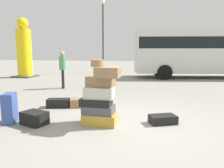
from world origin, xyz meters
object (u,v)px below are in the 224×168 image
Objects in this scene: suitcase_brown_foreground_far at (83,103)px; person_bearded_onlooker at (63,66)px; suitcase_black_right_side at (35,118)px; suitcase_navy_behind_tower at (10,108)px; suitcase_black_foreground_near at (163,119)px; yellow_dummy_statue at (24,51)px; parked_bus at (210,50)px; lamp_post at (103,25)px; suitcase_tower at (100,98)px; suitcase_black_white_trunk at (58,103)px.

person_bearded_onlooker is at bearing 105.93° from suitcase_brown_foreground_far.
suitcase_navy_behind_tower is (-0.60, -0.03, 0.20)m from suitcase_black_right_side.
yellow_dummy_statue is (-9.06, 7.62, 1.64)m from suitcase_black_foreground_near.
person_bearded_onlooker is at bearing -151.30° from parked_bus.
lamp_post is at bearing 156.24° from parked_bus.
suitcase_tower is at bearing 170.53° from suitcase_black_foreground_near.
suitcase_black_foreground_near is (2.80, 0.74, -0.05)m from suitcase_black_right_side.
parked_bus is at bearing 41.54° from suitcase_black_white_trunk.
suitcase_brown_foreground_far is 0.45× the size of person_bearded_onlooker.
suitcase_brown_foreground_far is at bearing 91.69° from suitcase_black_right_side.
suitcase_navy_behind_tower is at bearing -168.96° from suitcase_tower.
person_bearded_onlooker is (-1.66, 4.71, 0.86)m from suitcase_black_right_side.
suitcase_black_white_trunk is at bearing 53.38° from suitcase_navy_behind_tower.
yellow_dummy_statue is 0.39× the size of parked_bus.
suitcase_navy_behind_tower is at bearing -83.69° from lamp_post.
suitcase_brown_foreground_far is at bearing 131.88° from suitcase_black_foreground_near.
suitcase_black_foreground_near is 11.95m from yellow_dummy_statue.
lamp_post is (-1.80, 11.14, 3.70)m from suitcase_black_white_trunk.
person_bearded_onlooker is (-3.08, 4.35, 0.42)m from suitcase_tower.
suitcase_black_foreground_near is at bearing -40.05° from yellow_dummy_statue.
suitcase_tower is 2.10× the size of suitcase_navy_behind_tower.
person_bearded_onlooker reaches higher than suitcase_black_right_side.
suitcase_black_right_side is at bearing -19.22° from suitcase_navy_behind_tower.
suitcase_black_right_side is 0.79× the size of suitcase_navy_behind_tower.
suitcase_black_white_trunk is 11.88m from lamp_post.
suitcase_brown_foreground_far reaches higher than suitcase_black_foreground_near.
lamp_post reaches higher than suitcase_tower.
suitcase_brown_foreground_far is 11.79m from lamp_post.
suitcase_black_right_side is 2.90m from suitcase_black_foreground_near.
parked_bus reaches higher than suitcase_navy_behind_tower.
suitcase_black_right_side is (-1.43, -0.36, -0.45)m from suitcase_tower.
suitcase_tower is at bearing -46.12° from yellow_dummy_statue.
parked_bus is at bearing 79.49° from suitcase_black_right_side.
suitcase_black_white_trunk is 0.17× the size of yellow_dummy_statue.
suitcase_tower is 0.37× the size of yellow_dummy_statue.
lamp_post is (-4.81, 11.92, 3.73)m from suitcase_black_foreground_near.
parked_bus is at bearing 40.44° from suitcase_brown_foreground_far.
suitcase_black_right_side is at bearing -129.18° from parked_bus.
suitcase_brown_foreground_far is 2.10m from suitcase_navy_behind_tower.
yellow_dummy_statue is at bearing -134.64° from lamp_post.
suitcase_tower is at bearing -74.40° from lamp_post.
suitcase_tower is 1.51m from suitcase_black_foreground_near.
suitcase_black_right_side is at bearing -53.16° from yellow_dummy_statue.
suitcase_brown_foreground_far is 0.13× the size of lamp_post.
suitcase_black_right_side is 0.72× the size of suitcase_brown_foreground_far.
person_bearded_onlooker reaches higher than suitcase_black_white_trunk.
suitcase_black_foreground_near is 0.10× the size of lamp_post.
lamp_post is (-3.43, 12.30, 3.23)m from suitcase_tower.
suitcase_tower is 2.06m from suitcase_black_white_trunk.
yellow_dummy_statue is 6.40m from lamp_post.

